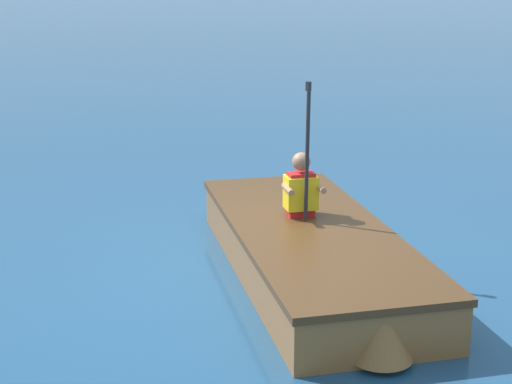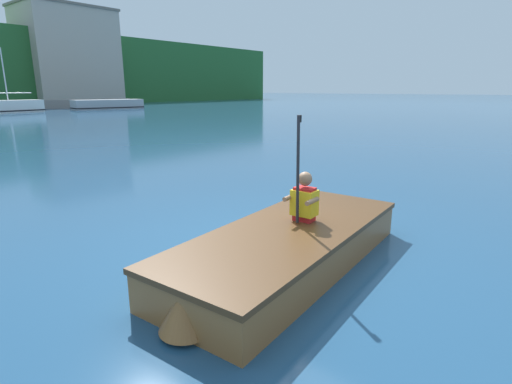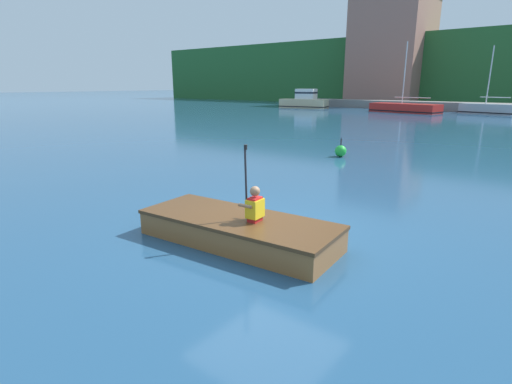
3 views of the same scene
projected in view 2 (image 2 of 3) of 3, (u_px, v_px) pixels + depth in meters
ground_plane at (256, 246)px, 5.26m from camera, size 300.00×300.00×0.00m
waterfront_office_block_center at (69, 57)px, 52.24m from camera, size 11.22×8.18×12.11m
moored_boat_dock_center_near at (12, 107)px, 34.19m from camera, size 5.01×2.17×5.31m
moored_boat_dock_center_far at (108, 105)px, 40.49m from camera, size 7.06×3.37×0.93m
rowboat_foreground at (286, 246)px, 4.60m from camera, size 3.75×1.64×0.45m
person_paddler at (304, 199)px, 4.80m from camera, size 0.35×0.38×1.28m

